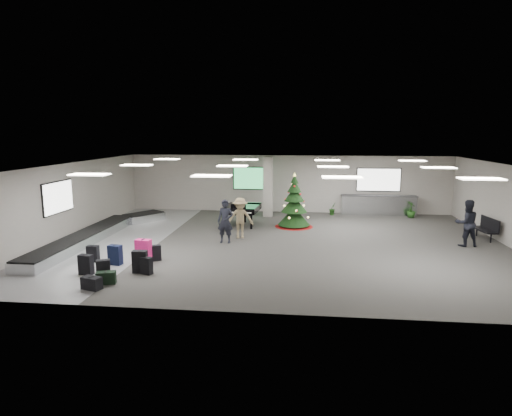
# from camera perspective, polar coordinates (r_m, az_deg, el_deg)

# --- Properties ---
(ground) EXTENTS (18.00, 18.00, 0.00)m
(ground) POSITION_cam_1_polar(r_m,az_deg,el_deg) (17.64, 3.38, -4.65)
(ground) COLOR #34322F
(ground) RESTS_ON ground
(room_envelope) EXTENTS (18.02, 14.02, 3.21)m
(room_envelope) POSITION_cam_1_polar(r_m,az_deg,el_deg) (17.88, 2.34, 3.17)
(room_envelope) COLOR #A19B93
(room_envelope) RESTS_ON ground
(baggage_carousel) EXTENTS (2.28, 9.71, 0.43)m
(baggage_carousel) POSITION_cam_1_polar(r_m,az_deg,el_deg) (19.50, -20.34, -3.20)
(baggage_carousel) COLOR silver
(baggage_carousel) RESTS_ON ground
(service_counter) EXTENTS (4.05, 0.65, 1.08)m
(service_counter) POSITION_cam_1_polar(r_m,az_deg,el_deg) (24.39, 16.00, 0.40)
(service_counter) COLOR silver
(service_counter) RESTS_ON ground
(suitcase_0) EXTENTS (0.46, 0.37, 0.65)m
(suitcase_0) POSITION_cam_1_polar(r_m,az_deg,el_deg) (14.04, -19.68, -7.78)
(suitcase_0) COLOR black
(suitcase_0) RESTS_ON ground
(suitcase_1) EXTENTS (0.49, 0.28, 0.75)m
(suitcase_1) POSITION_cam_1_polar(r_m,az_deg,el_deg) (14.38, -15.21, -6.92)
(suitcase_1) COLOR black
(suitcase_1) RESTS_ON ground
(pink_suitcase) EXTENTS (0.56, 0.36, 0.84)m
(pink_suitcase) POSITION_cam_1_polar(r_m,az_deg,el_deg) (15.43, -14.76, -5.56)
(pink_suitcase) COLOR #FB207F
(pink_suitcase) RESTS_ON ground
(suitcase_3) EXTENTS (0.42, 0.36, 0.57)m
(suitcase_3) POSITION_cam_1_polar(r_m,az_deg,el_deg) (15.57, -13.25, -5.85)
(suitcase_3) COLOR black
(suitcase_3) RESTS_ON ground
(navy_suitcase) EXTENTS (0.48, 0.33, 0.71)m
(navy_suitcase) POSITION_cam_1_polar(r_m,az_deg,el_deg) (15.45, -18.26, -5.97)
(navy_suitcase) COLOR black
(navy_suitcase) RESTS_ON ground
(suitcase_5) EXTENTS (0.46, 0.29, 0.67)m
(suitcase_5) POSITION_cam_1_polar(r_m,az_deg,el_deg) (14.73, -21.72, -7.03)
(suitcase_5) COLOR black
(suitcase_5) RESTS_ON ground
(green_duffel) EXTENTS (0.61, 0.42, 0.39)m
(green_duffel) POSITION_cam_1_polar(r_m,az_deg,el_deg) (13.71, -19.36, -8.76)
(green_duffel) COLOR black
(green_duffel) RESTS_ON ground
(suitcase_7) EXTENTS (0.43, 0.32, 0.58)m
(suitcase_7) POSITION_cam_1_polar(r_m,az_deg,el_deg) (14.21, -14.41, -7.45)
(suitcase_7) COLOR black
(suitcase_7) RESTS_ON ground
(suitcase_8) EXTENTS (0.40, 0.23, 0.60)m
(suitcase_8) POSITION_cam_1_polar(r_m,az_deg,el_deg) (16.08, -20.90, -5.71)
(suitcase_8) COLOR black
(suitcase_8) RESTS_ON ground
(black_duffel) EXTENTS (0.62, 0.45, 0.39)m
(black_duffel) POSITION_cam_1_polar(r_m,az_deg,el_deg) (13.39, -21.07, -9.33)
(black_duffel) COLOR black
(black_duffel) RESTS_ON ground
(christmas_tree) EXTENTS (1.83, 1.83, 2.61)m
(christmas_tree) POSITION_cam_1_polar(r_m,az_deg,el_deg) (20.50, 5.10, -0.04)
(christmas_tree) COLOR #6B0909
(christmas_tree) RESTS_ON ground
(grand_piano) EXTENTS (1.74, 2.15, 1.16)m
(grand_piano) POSITION_cam_1_polar(r_m,az_deg,el_deg) (20.66, -1.94, -0.11)
(grand_piano) COLOR black
(grand_piano) RESTS_ON ground
(bench) EXTENTS (0.63, 1.51, 0.93)m
(bench) POSITION_cam_1_polar(r_m,az_deg,el_deg) (20.51, 28.41, -2.27)
(bench) COLOR black
(bench) RESTS_ON ground
(traveler_a) EXTENTS (0.68, 0.48, 1.79)m
(traveler_a) POSITION_cam_1_polar(r_m,az_deg,el_deg) (17.47, -4.11, -1.79)
(traveler_a) COLOR black
(traveler_a) RESTS_ON ground
(traveler_b) EXTENTS (1.21, 0.82, 1.74)m
(traveler_b) POSITION_cam_1_polar(r_m,az_deg,el_deg) (18.26, -2.13, -1.34)
(traveler_b) COLOR #937F5A
(traveler_b) RESTS_ON ground
(traveler_bench) EXTENTS (0.98, 0.81, 1.87)m
(traveler_bench) POSITION_cam_1_polar(r_m,az_deg,el_deg) (18.85, 26.27, -1.82)
(traveler_bench) COLOR black
(traveler_bench) RESTS_ON ground
(potted_plant_left) EXTENTS (0.49, 0.50, 0.71)m
(potted_plant_left) POSITION_cam_1_polar(r_m,az_deg,el_deg) (23.79, 10.17, -0.07)
(potted_plant_left) COLOR #1B4114
(potted_plant_left) RESTS_ON ground
(potted_plant_right) EXTENTS (0.58, 0.58, 0.85)m
(potted_plant_right) POSITION_cam_1_polar(r_m,az_deg,el_deg) (24.12, 20.00, -0.22)
(potted_plant_right) COLOR #1B4114
(potted_plant_right) RESTS_ON ground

